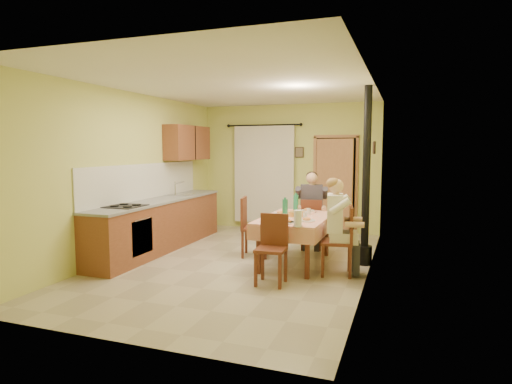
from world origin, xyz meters
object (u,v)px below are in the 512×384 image
at_px(man_right, 337,215).
at_px(stove_flue, 366,200).
at_px(dining_table, 295,240).
at_px(chair_far, 311,234).
at_px(chair_left, 255,239).
at_px(man_far, 312,201).
at_px(chair_right, 337,255).
at_px(chair_near, 271,263).

xyz_separation_m(man_right, stove_flue, (0.33, 0.70, 0.15)).
relative_size(dining_table, chair_far, 1.82).
height_order(chair_left, man_far, man_far).
bearing_deg(chair_far, man_right, -76.06).
height_order(chair_far, chair_left, chair_left).
bearing_deg(man_far, man_right, -76.17).
height_order(man_far, stove_flue, stove_flue).
bearing_deg(chair_left, dining_table, 59.85).
xyz_separation_m(chair_far, man_far, (-0.00, 0.01, 0.59)).
height_order(chair_right, chair_left, chair_left).
relative_size(dining_table, stove_flue, 0.60).
bearing_deg(chair_far, dining_table, -102.86).
height_order(chair_near, man_right, man_right).
bearing_deg(dining_table, chair_left, 162.57).
bearing_deg(dining_table, chair_far, 89.87).
xyz_separation_m(chair_far, chair_left, (-0.80, -0.82, 0.00)).
bearing_deg(chair_near, chair_far, -94.66).
distance_m(dining_table, man_right, 0.93).
bearing_deg(stove_flue, chair_far, 144.33).
distance_m(chair_far, chair_near, 2.17).
bearing_deg(chair_right, chair_far, 16.84).
bearing_deg(man_far, chair_far, -90.00).
bearing_deg(chair_near, man_right, -138.46).
xyz_separation_m(chair_far, chair_right, (0.70, -1.42, 0.00)).
xyz_separation_m(chair_near, man_far, (0.08, 2.18, 0.59)).
distance_m(chair_far, man_right, 1.69).
relative_size(dining_table, chair_right, 1.67).
distance_m(chair_left, stove_flue, 1.96).
height_order(dining_table, man_right, man_right).
bearing_deg(dining_table, chair_near, -92.05).
xyz_separation_m(chair_far, chair_near, (-0.08, -2.16, 0.00)).
xyz_separation_m(chair_left, man_right, (1.49, -0.61, 0.59)).
bearing_deg(man_right, chair_far, 16.31).
bearing_deg(man_right, stove_flue, -34.82).
bearing_deg(chair_right, chair_left, 58.73).
xyz_separation_m(chair_right, chair_left, (-1.50, 0.61, 0.00)).
distance_m(chair_near, man_far, 2.26).
bearing_deg(dining_table, stove_flue, 19.72).
distance_m(chair_near, chair_right, 1.08).
bearing_deg(man_right, chair_left, 58.45).
bearing_deg(stove_flue, dining_table, -161.42).
height_order(chair_far, chair_near, chair_near).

